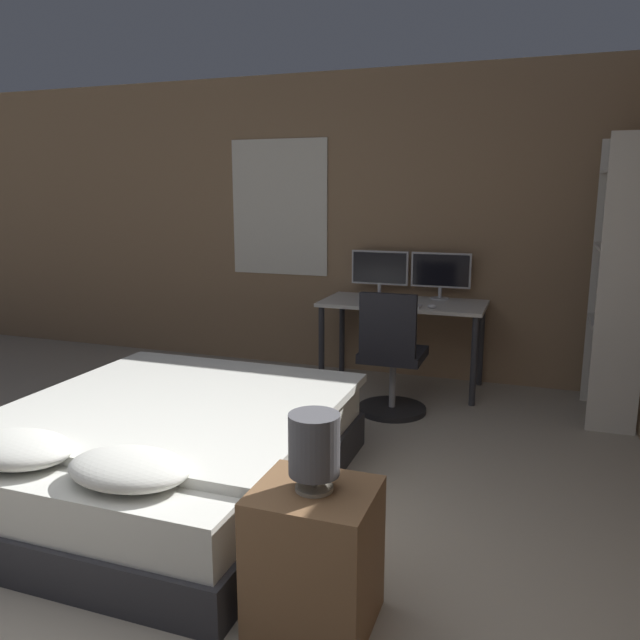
# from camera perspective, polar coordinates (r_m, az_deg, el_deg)

# --- Properties ---
(wall_back) EXTENTS (12.00, 0.08, 2.70)m
(wall_back) POSITION_cam_1_polar(r_m,az_deg,el_deg) (5.71, 5.35, 8.53)
(wall_back) COLOR #8E7051
(wall_back) RESTS_ON ground_plane
(bed) EXTENTS (1.73, 2.02, 0.58)m
(bed) POSITION_cam_1_polar(r_m,az_deg,el_deg) (3.64, -13.65, -11.43)
(bed) COLOR #2D2D33
(bed) RESTS_ON ground_plane
(nightstand) EXTENTS (0.46, 0.41, 0.56)m
(nightstand) POSITION_cam_1_polar(r_m,az_deg,el_deg) (2.57, -0.52, -20.82)
(nightstand) COLOR brown
(nightstand) RESTS_ON ground_plane
(bedside_lamp) EXTENTS (0.19, 0.19, 0.30)m
(bedside_lamp) POSITION_cam_1_polar(r_m,az_deg,el_deg) (2.36, -0.54, -11.43)
(bedside_lamp) COLOR gray
(bedside_lamp) RESTS_ON nightstand
(desk) EXTENTS (1.36, 0.67, 0.75)m
(desk) POSITION_cam_1_polar(r_m,az_deg,el_deg) (5.32, 7.60, 0.69)
(desk) COLOR beige
(desk) RESTS_ON ground_plane
(monitor_left) EXTENTS (0.51, 0.16, 0.40)m
(monitor_left) POSITION_cam_1_polar(r_m,az_deg,el_deg) (5.56, 5.48, 4.60)
(monitor_left) COLOR #B7B7BC
(monitor_left) RESTS_ON desk
(monitor_right) EXTENTS (0.51, 0.16, 0.40)m
(monitor_right) POSITION_cam_1_polar(r_m,az_deg,el_deg) (5.45, 10.98, 4.30)
(monitor_right) COLOR #B7B7BC
(monitor_right) RESTS_ON desk
(keyboard) EXTENTS (0.38, 0.13, 0.02)m
(keyboard) POSITION_cam_1_polar(r_m,az_deg,el_deg) (5.08, 7.08, 1.35)
(keyboard) COLOR #B7B7BC
(keyboard) RESTS_ON desk
(computer_mouse) EXTENTS (0.07, 0.05, 0.04)m
(computer_mouse) POSITION_cam_1_polar(r_m,az_deg,el_deg) (5.03, 10.20, 1.24)
(computer_mouse) COLOR #B7B7BC
(computer_mouse) RESTS_ON desk
(office_chair) EXTENTS (0.52, 0.52, 0.95)m
(office_chair) POSITION_cam_1_polar(r_m,az_deg,el_deg) (4.71, 6.55, -4.07)
(office_chair) COLOR black
(office_chair) RESTS_ON ground_plane
(bookshelf) EXTENTS (0.33, 0.71, 2.04)m
(bookshelf) POSITION_cam_1_polar(r_m,az_deg,el_deg) (4.91, 25.74, 3.70)
(bookshelf) COLOR beige
(bookshelf) RESTS_ON ground_plane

